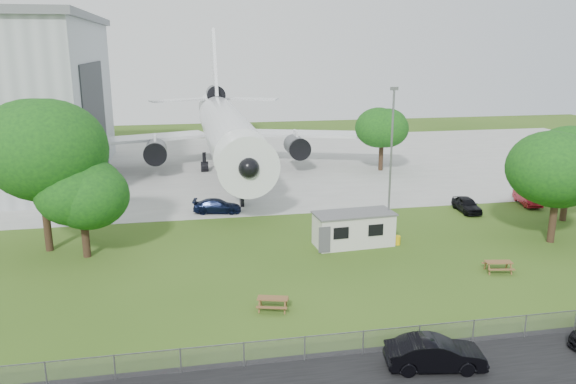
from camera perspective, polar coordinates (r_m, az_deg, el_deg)
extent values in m
plane|color=#496A22|center=(37.59, 1.53, -8.99)|extent=(160.00, 160.00, 0.00)
cube|color=#B7B7B2|center=(73.57, -4.83, 2.76)|extent=(120.00, 46.00, 0.03)
cube|color=#2D3033|center=(67.80, -18.95, 6.79)|extent=(0.16, 16.00, 12.96)
cylinder|color=white|center=(68.57, -6.23, 6.18)|extent=(5.40, 34.00, 5.40)
cone|color=white|center=(49.93, -4.38, 3.07)|extent=(5.40, 5.50, 5.40)
cone|color=white|center=(89.27, -7.40, 8.61)|extent=(4.86, 9.00, 4.86)
cube|color=white|center=(72.04, -16.41, 5.11)|extent=(21.36, 10.77, 0.36)
cube|color=white|center=(73.92, 3.33, 5.91)|extent=(21.36, 10.77, 0.36)
cube|color=white|center=(88.86, -7.52, 12.26)|extent=(0.46, 9.96, 12.17)
cylinder|color=#515459|center=(68.27, -13.28, 4.05)|extent=(2.50, 4.20, 2.50)
cylinder|color=#515459|center=(69.62, 0.86, 4.64)|extent=(2.50, 4.20, 2.50)
cylinder|color=#515459|center=(88.09, -7.40, 9.83)|extent=(2.60, 4.50, 2.60)
cylinder|color=black|center=(54.21, -4.73, -0.24)|extent=(0.36, 0.36, 2.40)
cylinder|color=black|center=(70.06, -8.49, 3.05)|extent=(0.44, 0.44, 2.40)
cylinder|color=black|center=(70.50, -3.94, 3.24)|extent=(0.44, 0.44, 2.40)
cube|color=beige|center=(43.92, 6.67, -3.80)|extent=(6.16, 2.93, 2.50)
cube|color=#59595B|center=(43.53, 6.72, -2.17)|extent=(6.38, 3.14, 0.12)
cylinder|color=gold|center=(44.79, 11.03, -4.83)|extent=(0.50, 0.50, 0.70)
cube|color=gray|center=(29.40, 5.66, -16.26)|extent=(58.00, 0.04, 1.30)
cylinder|color=slate|center=(43.75, 10.38, 2.43)|extent=(0.16, 0.16, 12.00)
cylinder|color=#382619|center=(45.87, -23.30, -2.91)|extent=(0.56, 0.56, 4.37)
sphere|color=#206C14|center=(44.67, -23.98, 3.65)|extent=(9.23, 9.23, 9.23)
cylinder|color=#382619|center=(43.72, -19.86, -4.45)|extent=(0.56, 0.56, 2.85)
sphere|color=#206C14|center=(42.76, -20.26, -0.03)|extent=(6.23, 6.23, 6.23)
cylinder|color=#382619|center=(48.81, 25.29, -2.78)|extent=(0.56, 0.56, 3.27)
sphere|color=#206C14|center=(47.86, 25.80, 1.80)|extent=(6.83, 6.83, 6.83)
cylinder|color=#382619|center=(55.29, 26.30, -0.99)|extent=(0.56, 0.56, 3.25)
sphere|color=#206C14|center=(54.46, 26.76, 3.05)|extent=(7.02, 7.02, 7.02)
cylinder|color=#382619|center=(70.73, 9.41, 3.36)|extent=(0.56, 0.56, 2.99)
sphere|color=#206C14|center=(70.12, 9.54, 6.29)|extent=(5.74, 5.74, 5.74)
imported|color=black|center=(28.79, 14.70, -15.63)|extent=(4.93, 2.39, 1.56)
imported|color=black|center=(55.01, 17.70, -1.24)|extent=(1.84, 4.10, 1.37)
imported|color=maroon|center=(59.54, 23.16, -0.54)|extent=(2.39, 4.48, 1.40)
imported|color=black|center=(52.51, -7.21, -1.43)|extent=(4.67, 2.52, 1.29)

